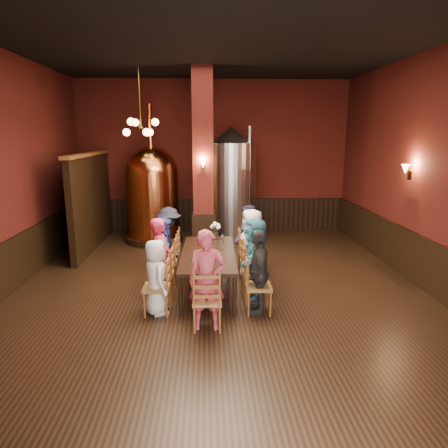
{
  "coord_description": "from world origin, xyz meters",
  "views": [
    {
      "loc": [
        -0.23,
        -7.13,
        2.94
      ],
      "look_at": [
        0.1,
        0.2,
        1.28
      ],
      "focal_mm": 32.0,
      "sensor_mm": 36.0,
      "label": 1
    }
  ],
  "objects_px": {
    "steel_vessel": "(232,185)",
    "person_2": "(165,251)",
    "dining_table": "(208,256)",
    "rose_vase": "(216,228)",
    "copper_kettle": "(153,193)",
    "person_0": "(156,277)",
    "person_1": "(161,258)"
  },
  "relations": [
    {
      "from": "person_2",
      "to": "copper_kettle",
      "type": "relative_size",
      "value": 0.37
    },
    {
      "from": "person_0",
      "to": "rose_vase",
      "type": "xyz_separation_m",
      "value": [
        1.03,
        1.91,
        0.37
      ]
    },
    {
      "from": "person_1",
      "to": "steel_vessel",
      "type": "xyz_separation_m",
      "value": [
        1.53,
        3.96,
        0.83
      ]
    },
    {
      "from": "steel_vessel",
      "to": "rose_vase",
      "type": "bearing_deg",
      "value": -100.61
    },
    {
      "from": "person_0",
      "to": "person_2",
      "type": "distance_m",
      "value": 1.33
    },
    {
      "from": "dining_table",
      "to": "rose_vase",
      "type": "height_order",
      "value": "rose_vase"
    },
    {
      "from": "person_0",
      "to": "person_1",
      "type": "height_order",
      "value": "person_1"
    },
    {
      "from": "person_1",
      "to": "steel_vessel",
      "type": "relative_size",
      "value": 0.47
    },
    {
      "from": "copper_kettle",
      "to": "dining_table",
      "type": "bearing_deg",
      "value": -67.86
    },
    {
      "from": "person_0",
      "to": "person_1",
      "type": "xyz_separation_m",
      "value": [
        0.01,
        0.67,
        0.11
      ]
    },
    {
      "from": "dining_table",
      "to": "person_0",
      "type": "relative_size",
      "value": 1.91
    },
    {
      "from": "person_2",
      "to": "rose_vase",
      "type": "distance_m",
      "value": 1.21
    },
    {
      "from": "dining_table",
      "to": "copper_kettle",
      "type": "height_order",
      "value": "copper_kettle"
    },
    {
      "from": "dining_table",
      "to": "person_0",
      "type": "bearing_deg",
      "value": -130.36
    },
    {
      "from": "person_0",
      "to": "person_1",
      "type": "relative_size",
      "value": 0.85
    },
    {
      "from": "steel_vessel",
      "to": "person_2",
      "type": "bearing_deg",
      "value": -114.67
    },
    {
      "from": "copper_kettle",
      "to": "steel_vessel",
      "type": "xyz_separation_m",
      "value": [
        2.17,
        -0.02,
        0.22
      ]
    },
    {
      "from": "rose_vase",
      "to": "person_1",
      "type": "bearing_deg",
      "value": -129.37
    },
    {
      "from": "steel_vessel",
      "to": "copper_kettle",
      "type": "bearing_deg",
      "value": 179.34
    },
    {
      "from": "copper_kettle",
      "to": "steel_vessel",
      "type": "bearing_deg",
      "value": -0.66
    },
    {
      "from": "person_2",
      "to": "copper_kettle",
      "type": "bearing_deg",
      "value": 11.29
    },
    {
      "from": "person_1",
      "to": "person_2",
      "type": "xyz_separation_m",
      "value": [
        0.01,
        0.66,
        -0.07
      ]
    },
    {
      "from": "copper_kettle",
      "to": "rose_vase",
      "type": "distance_m",
      "value": 3.23
    },
    {
      "from": "rose_vase",
      "to": "copper_kettle",
      "type": "bearing_deg",
      "value": 121.16
    },
    {
      "from": "dining_table",
      "to": "steel_vessel",
      "type": "height_order",
      "value": "steel_vessel"
    },
    {
      "from": "steel_vessel",
      "to": "rose_vase",
      "type": "distance_m",
      "value": 2.82
    },
    {
      "from": "dining_table",
      "to": "rose_vase",
      "type": "bearing_deg",
      "value": 81.14
    },
    {
      "from": "dining_table",
      "to": "person_2",
      "type": "bearing_deg",
      "value": 158.78
    },
    {
      "from": "dining_table",
      "to": "person_0",
      "type": "height_order",
      "value": "person_0"
    },
    {
      "from": "copper_kettle",
      "to": "person_1",
      "type": "bearing_deg",
      "value": -80.9
    },
    {
      "from": "person_1",
      "to": "steel_vessel",
      "type": "bearing_deg",
      "value": -23.38
    },
    {
      "from": "rose_vase",
      "to": "person_2",
      "type": "bearing_deg",
      "value": -149.9
    }
  ]
}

